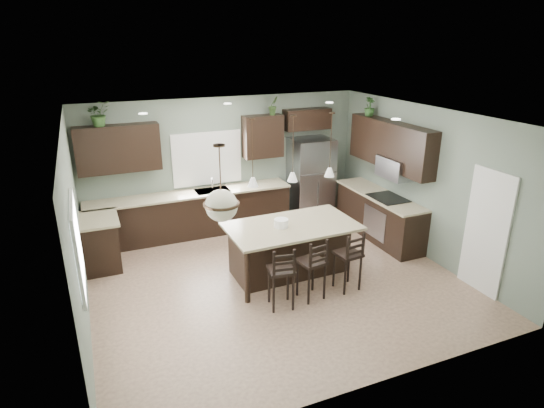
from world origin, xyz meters
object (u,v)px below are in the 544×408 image
Objects in this scene: kitchen_island at (291,249)px; serving_dish at (281,223)px; bar_stool_right at (348,260)px; bar_stool_left at (281,277)px; refrigerator at (311,179)px; plant_back_left at (99,114)px; bar_stool_center at (311,268)px.

kitchen_island is 9.25× the size of serving_dish.
bar_stool_left is at bearing 177.80° from bar_stool_right.
refrigerator is 1.78× the size of bar_stool_left.
bar_stool_left is (-2.12, -3.15, -0.41)m from refrigerator.
kitchen_island is 1.08m from bar_stool_left.
bar_stool_right is 5.15m from plant_back_left.
bar_stool_left is 0.55m from bar_stool_center.
bar_stool_center is at bearing -94.48° from kitchen_island.
bar_stool_left is at bearing 176.63° from bar_stool_center.
kitchen_island is at bearing 65.72° from bar_stool_left.
refrigerator is at bearing 53.96° from bar_stool_center.
kitchen_island is 4.77× the size of plant_back_left.
bar_stool_center is at bearing -79.84° from serving_dish.
plant_back_left is (-4.29, 0.17, 1.71)m from refrigerator.
serving_dish is at bearing 129.63° from bar_stool_right.
kitchen_island is 4.27m from plant_back_left.
bar_stool_center is (-1.58, -3.10, -0.40)m from refrigerator.
plant_back_left is (-2.77, 2.42, 2.17)m from kitchen_island.
bar_stool_right is 2.23× the size of plant_back_left.
kitchen_island is at bearing 1.10° from serving_dish.
bar_stool_center is at bearing -116.96° from refrigerator.
plant_back_left is (-2.17, 3.32, 2.11)m from bar_stool_left.
plant_back_left reaches higher than refrigerator.
bar_stool_left is (-0.59, -0.90, 0.06)m from kitchen_island.
bar_stool_right is at bearing -44.58° from serving_dish.
kitchen_island is at bearing -41.21° from plant_back_left.
refrigerator is 3.82m from bar_stool_left.
kitchen_island is 0.85m from bar_stool_center.
bar_stool_center is at bearing -50.23° from plant_back_left.
refrigerator reaches higher than bar_stool_center.
plant_back_left is at bearing 120.68° from bar_stool_center.
serving_dish is 0.23× the size of bar_stool_center.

